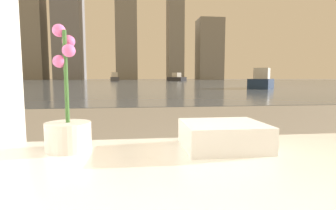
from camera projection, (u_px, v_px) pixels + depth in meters
potted_orchid at (68, 124)px, 0.80m from camera, size 0.14×0.14×0.38m
towel_stack at (222, 135)px, 0.82m from camera, size 0.25×0.22×0.08m
harbor_water at (137, 81)px, 61.28m from camera, size 180.00×110.00×0.01m
harbor_boat_0 at (6, 80)px, 53.35m from camera, size 1.93×2.89×1.03m
harbor_boat_1 at (262, 81)px, 19.54m from camera, size 3.40×4.09×1.50m
harbor_boat_2 at (176, 78)px, 66.23m from camera, size 4.50×5.72×2.08m
harbor_boat_3 at (115, 78)px, 63.21m from camera, size 2.54×5.79×2.10m
skyline_tower_1 at (69, 37)px, 111.28m from camera, size 11.14×13.31×36.22m
skyline_tower_2 at (126, 8)px, 112.88m from camera, size 9.27×6.08×61.71m
skyline_tower_3 at (175, 30)px, 116.42m from camera, size 6.80×10.34×43.56m
skyline_tower_4 at (209, 50)px, 119.19m from camera, size 11.01×10.59×27.04m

